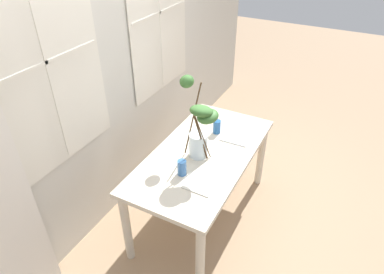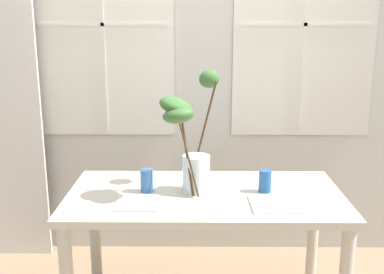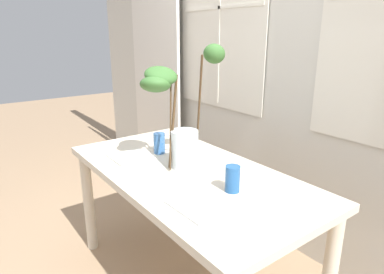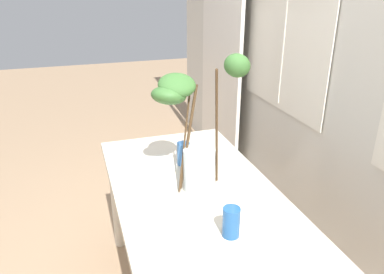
{
  "view_description": "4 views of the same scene",
  "coord_description": "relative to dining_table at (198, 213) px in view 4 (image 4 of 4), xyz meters",
  "views": [
    {
      "loc": [
        -2.14,
        -1.01,
        2.56
      ],
      "look_at": [
        -0.08,
        0.07,
        0.97
      ],
      "focal_mm": 31.87,
      "sensor_mm": 36.0,
      "label": 1
    },
    {
      "loc": [
        -0.05,
        -2.51,
        1.74
      ],
      "look_at": [
        -0.07,
        -0.03,
        1.11
      ],
      "focal_mm": 43.77,
      "sensor_mm": 36.0,
      "label": 2
    },
    {
      "loc": [
        1.41,
        -1.01,
        1.51
      ],
      "look_at": [
        0.02,
        0.02,
        0.97
      ],
      "focal_mm": 31.32,
      "sensor_mm": 36.0,
      "label": 3
    },
    {
      "loc": [
        1.5,
        -0.52,
        1.75
      ],
      "look_at": [
        -0.11,
        0.0,
        1.03
      ],
      "focal_mm": 35.13,
      "sensor_mm": 36.0,
      "label": 4
    }
  ],
  "objects": [
    {
      "name": "drinking_glass_blue_left",
      "position": [
        -0.33,
        0.02,
        0.17
      ],
      "size": [
        0.07,
        0.07,
        0.13
      ],
      "primitive_type": "cylinder",
      "color": "#386BAD",
      "rests_on": "dining_table"
    },
    {
      "name": "back_wall_with_windows",
      "position": [
        0.0,
        0.9,
        0.82
      ],
      "size": [
        5.84,
        0.14,
        2.95
      ],
      "color": "beige",
      "rests_on": "ground"
    },
    {
      "name": "curtain_sheer_side",
      "position": [
        -1.57,
        0.74,
        0.53
      ],
      "size": [
        0.84,
        0.03,
        2.38
      ],
      "primitive_type": "cube",
      "color": "silver",
      "rests_on": "ground"
    },
    {
      "name": "vase_with_branches",
      "position": [
        -0.08,
        -0.0,
        0.42
      ],
      "size": [
        0.4,
        0.48,
        0.71
      ],
      "color": "silver",
      "rests_on": "dining_table"
    },
    {
      "name": "dining_table",
      "position": [
        0.0,
        0.0,
        0.0
      ],
      "size": [
        1.56,
        0.79,
        0.77
      ],
      "color": "beige",
      "rests_on": "ground"
    },
    {
      "name": "drinking_glass_blue_right",
      "position": [
        0.34,
        0.02,
        0.17
      ],
      "size": [
        0.07,
        0.07,
        0.13
      ],
      "primitive_type": "cylinder",
      "color": "#235693",
      "rests_on": "dining_table"
    },
    {
      "name": "plate_square_left",
      "position": [
        -0.37,
        -0.16,
        0.11
      ],
      "size": [
        0.23,
        0.23,
        0.01
      ],
      "primitive_type": "cube",
      "rotation": [
        0.0,
        0.0,
        0.0
      ],
      "color": "silver",
      "rests_on": "dining_table"
    },
    {
      "name": "plate_square_right",
      "position": [
        0.37,
        -0.17,
        0.12
      ],
      "size": [
        0.26,
        0.26,
        0.01
      ],
      "primitive_type": "cube",
      "rotation": [
        0.0,
        0.0,
        0.02
      ],
      "color": "white",
      "rests_on": "dining_table"
    }
  ]
}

